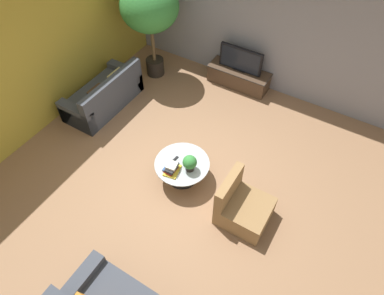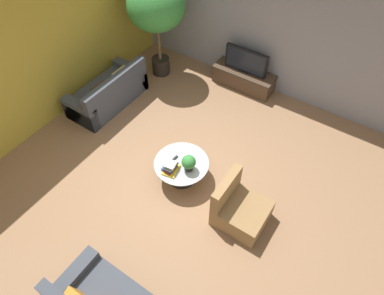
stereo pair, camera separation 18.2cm
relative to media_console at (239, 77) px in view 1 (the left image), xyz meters
name	(u,v)px [view 1 (the left image)]	position (x,y,z in m)	size (l,w,h in m)	color
ground_plane	(185,177)	(0.36, -2.94, -0.22)	(24.00, 24.00, 0.00)	#8C6647
back_wall_stone	(268,24)	(0.36, 0.32, 1.28)	(7.40, 0.12, 3.00)	gray
side_wall_left	(41,50)	(-2.90, -2.74, 1.28)	(0.12, 7.40, 3.00)	gold
media_console	(239,77)	(0.00, 0.00, 0.00)	(1.43, 0.50, 0.43)	#473323
television	(241,60)	(0.00, 0.00, 0.47)	(1.00, 0.13, 0.55)	black
coffee_table	(182,168)	(0.32, -2.96, 0.07)	(0.97, 0.97, 0.42)	black
couch_by_wall	(104,96)	(-2.17, -2.17, 0.06)	(0.84, 1.77, 0.84)	#3D424C
armchair_wicker	(242,207)	(1.59, -3.13, 0.05)	(0.80, 0.76, 0.86)	olive
potted_palm_tall	(150,9)	(-1.91, -0.64, 1.41)	(1.24, 1.24, 2.23)	black
potted_plant_tabletop	(190,163)	(0.51, -3.00, 0.38)	(0.25, 0.25, 0.32)	black
book_stack	(172,168)	(0.26, -3.19, 0.27)	(0.29, 0.35, 0.17)	gold
remote_black	(175,159)	(0.17, -2.96, 0.21)	(0.04, 0.16, 0.02)	black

